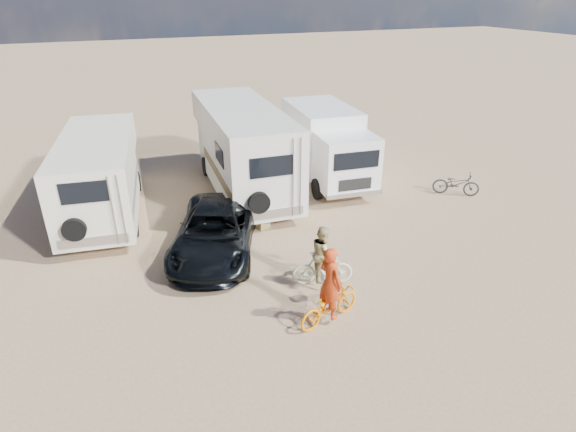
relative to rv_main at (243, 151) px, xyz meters
name	(u,v)px	position (x,y,z in m)	size (l,w,h in m)	color
ground	(333,294)	(0.03, -7.47, -1.65)	(140.00, 140.00, 0.00)	tan
rv_main	(243,151)	(0.00, 0.00, 0.00)	(2.50, 7.39, 3.29)	silver
rv_left	(100,178)	(-5.17, -0.14, -0.27)	(2.30, 6.51, 2.75)	white
box_truck	(328,146)	(3.50, -0.18, -0.19)	(2.27, 5.57, 2.92)	white
dark_suv	(215,231)	(-2.22, -4.16, -0.96)	(2.27, 4.92, 1.37)	black
bike_man	(329,305)	(-0.57, -8.42, -1.19)	(0.61, 1.75, 0.92)	orange
bike_woman	(323,268)	(-0.02, -6.93, -1.16)	(0.46, 1.63, 0.98)	beige
rider_man	(330,289)	(-0.57, -8.42, -0.73)	(0.67, 0.44, 1.84)	#BF3612
rider_woman	(323,259)	(-0.02, -6.93, -0.87)	(0.75, 0.59, 1.55)	tan
bike_parked	(456,184)	(7.42, -3.41, -1.19)	(0.60, 1.72, 0.90)	#272A27
cooler	(203,249)	(-2.66, -4.30, -1.40)	(0.61, 0.45, 0.49)	#1C698D
crate	(261,223)	(-0.44, -3.17, -1.47)	(0.44, 0.44, 0.35)	#99854E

